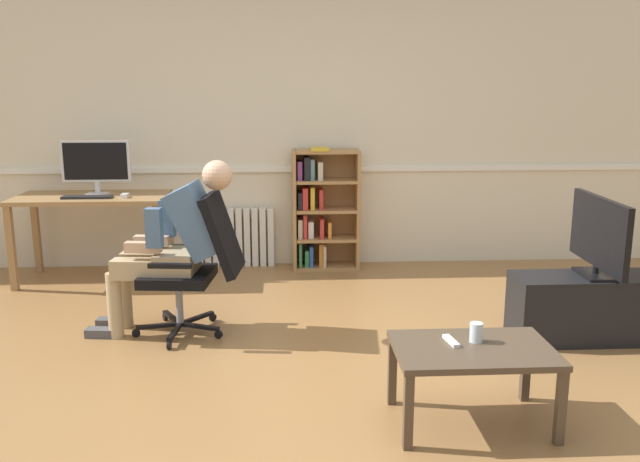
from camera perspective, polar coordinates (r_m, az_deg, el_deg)
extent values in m
plane|color=olive|center=(4.01, -1.48, -12.49)|extent=(18.00, 18.00, 0.00)
cube|color=beige|center=(6.30, -2.33, 9.29)|extent=(12.00, 0.10, 2.70)
cube|color=white|center=(6.27, -2.28, 5.33)|extent=(12.00, 0.03, 0.05)
cube|color=#9E7547|center=(6.09, -25.01, -1.39)|extent=(0.06, 0.06, 0.72)
cube|color=#9E7547|center=(5.75, -13.74, -1.33)|extent=(0.06, 0.06, 0.72)
cube|color=#9E7547|center=(6.31, -12.81, -0.09)|extent=(0.06, 0.06, 0.72)
cube|color=#9E7547|center=(6.62, -23.19, -0.21)|extent=(0.06, 0.06, 0.72)
cube|color=#9E7547|center=(6.09, -19.04, 2.73)|extent=(1.29, 0.66, 0.04)
cube|color=silver|center=(6.14, -18.59, 3.06)|extent=(0.18, 0.14, 0.01)
cube|color=silver|center=(6.15, -18.58, 3.60)|extent=(0.04, 0.02, 0.10)
cube|color=silver|center=(6.12, -18.72, 5.71)|extent=(0.59, 0.02, 0.36)
cube|color=black|center=(6.11, -18.76, 5.69)|extent=(0.54, 0.00, 0.32)
cube|color=black|center=(5.96, -19.38, 2.77)|extent=(0.41, 0.12, 0.02)
cube|color=white|center=(5.90, -16.43, 2.94)|extent=(0.06, 0.10, 0.03)
cube|color=#AD7F4C|center=(6.16, -2.20, 1.80)|extent=(0.03, 0.28, 1.12)
cube|color=#AD7F4C|center=(6.20, 3.21, 1.85)|extent=(0.03, 0.28, 1.12)
cube|color=#AD7F4C|center=(6.31, 0.43, 2.06)|extent=(0.58, 0.02, 1.12)
cube|color=#AD7F4C|center=(6.30, 0.51, -3.04)|extent=(0.55, 0.28, 0.03)
cube|color=#AD7F4C|center=(6.23, 0.51, -0.63)|extent=(0.55, 0.28, 0.03)
cube|color=#AD7F4C|center=(6.17, 0.52, 1.83)|extent=(0.55, 0.28, 0.03)
cube|color=#AD7F4C|center=(6.13, 0.52, 4.33)|extent=(0.55, 0.28, 0.03)
cube|color=#AD7F4C|center=(6.10, 0.53, 6.86)|extent=(0.55, 0.28, 0.03)
cube|color=#38844C|center=(6.24, -1.70, -1.96)|extent=(0.03, 0.19, 0.23)
cube|color=beige|center=(6.20, -1.72, 0.27)|extent=(0.04, 0.19, 0.18)
cube|color=black|center=(6.14, -1.73, 2.64)|extent=(0.04, 0.19, 0.16)
cube|color=#89428E|center=(6.12, -1.76, 5.24)|extent=(0.04, 0.19, 0.17)
cube|color=#38844C|center=(6.27, -1.14, -2.25)|extent=(0.04, 0.19, 0.15)
cube|color=red|center=(6.18, -1.29, 0.48)|extent=(0.04, 0.19, 0.23)
cube|color=red|center=(6.13, -1.29, 2.83)|extent=(0.05, 0.19, 0.20)
cube|color=black|center=(6.10, -1.14, 5.41)|extent=(0.05, 0.19, 0.21)
cube|color=#2D519E|center=(6.25, -0.77, -2.09)|extent=(0.03, 0.19, 0.20)
cube|color=white|center=(6.22, -0.81, 0.21)|extent=(0.05, 0.19, 0.16)
cube|color=gold|center=(6.15, -0.67, 2.89)|extent=(0.04, 0.19, 0.20)
cube|color=#6699A3|center=(6.13, -0.68, 5.35)|extent=(0.04, 0.19, 0.19)
cube|color=orange|center=(6.28, 0.09, -1.95)|extent=(0.05, 0.19, 0.21)
cube|color=red|center=(6.19, 0.13, 0.29)|extent=(0.04, 0.19, 0.18)
cube|color=red|center=(6.16, 0.07, 2.80)|extent=(0.04, 0.19, 0.18)
cube|color=beige|center=(6.11, 0.00, 5.22)|extent=(0.05, 0.19, 0.17)
cube|color=beige|center=(6.25, 0.38, -2.07)|extent=(0.02, 0.19, 0.20)
cube|color=orange|center=(6.20, 0.79, 0.16)|extent=(0.03, 0.19, 0.15)
cube|color=gold|center=(6.05, -0.04, 7.06)|extent=(0.16, 0.22, 0.02)
cube|color=white|center=(6.38, -10.29, -0.58)|extent=(0.06, 0.08, 0.56)
cube|color=white|center=(6.37, -9.63, -0.57)|extent=(0.06, 0.08, 0.56)
cube|color=white|center=(6.37, -8.96, -0.57)|extent=(0.06, 0.08, 0.56)
cube|color=white|center=(6.36, -8.29, -0.56)|extent=(0.06, 0.08, 0.56)
cube|color=white|center=(6.35, -7.62, -0.55)|extent=(0.06, 0.08, 0.56)
cube|color=white|center=(6.35, -6.95, -0.54)|extent=(0.06, 0.08, 0.56)
cube|color=white|center=(6.34, -6.27, -0.53)|extent=(0.06, 0.08, 0.56)
cube|color=white|center=(6.34, -5.60, -0.53)|extent=(0.06, 0.08, 0.56)
cube|color=white|center=(6.34, -4.92, -0.52)|extent=(0.06, 0.08, 0.56)
cube|color=white|center=(6.34, -4.25, -0.51)|extent=(0.06, 0.08, 0.56)
cube|color=black|center=(4.62, -12.37, -8.44)|extent=(0.07, 0.30, 0.02)
cylinder|color=black|center=(4.50, -12.84, -9.56)|extent=(0.03, 0.06, 0.06)
cube|color=black|center=(4.68, -10.34, -8.07)|extent=(0.29, 0.15, 0.02)
cylinder|color=black|center=(4.62, -8.71, -8.78)|extent=(0.06, 0.04, 0.06)
cube|color=black|center=(4.85, -10.54, -7.36)|extent=(0.23, 0.25, 0.02)
cylinder|color=black|center=(4.95, -9.20, -7.35)|extent=(0.05, 0.06, 0.06)
cube|color=black|center=(4.89, -12.57, -7.28)|extent=(0.18, 0.28, 0.02)
cylinder|color=black|center=(5.04, -13.17, -7.19)|extent=(0.05, 0.06, 0.06)
cube|color=black|center=(4.75, -13.73, -7.92)|extent=(0.30, 0.10, 0.02)
cylinder|color=black|center=(4.77, -15.53, -8.45)|extent=(0.06, 0.03, 0.06)
cylinder|color=gray|center=(4.71, -12.00, -5.98)|extent=(0.05, 0.05, 0.30)
cube|color=black|center=(4.65, -12.10, -3.81)|extent=(0.50, 0.50, 0.07)
cube|color=black|center=(4.51, -8.37, -0.23)|extent=(0.27, 0.46, 0.55)
cube|color=black|center=(4.85, -11.18, -1.33)|extent=(0.28, 0.07, 0.03)
cube|color=black|center=(4.37, -12.78, -2.93)|extent=(0.28, 0.07, 0.03)
cube|color=tan|center=(4.62, -12.16, -2.56)|extent=(0.29, 0.36, 0.14)
cube|color=#476689|center=(4.53, -10.54, 0.90)|extent=(0.42, 0.38, 0.52)
sphere|color=#D6A884|center=(4.45, -8.83, 4.76)|extent=(0.20, 0.20, 0.20)
cube|color=white|center=(4.68, -15.53, -1.30)|extent=(0.15, 0.05, 0.02)
cube|color=tan|center=(4.78, -14.27, -2.55)|extent=(0.43, 0.17, 0.13)
cylinder|color=tan|center=(4.92, -16.45, -5.40)|extent=(0.10, 0.10, 0.46)
cube|color=#4C4C51|center=(5.01, -17.40, -7.51)|extent=(0.23, 0.11, 0.06)
cube|color=tan|center=(4.60, -14.98, -3.18)|extent=(0.43, 0.17, 0.13)
cylinder|color=tan|center=(4.74, -17.23, -6.12)|extent=(0.10, 0.10, 0.46)
cube|color=#4C4C51|center=(4.84, -18.21, -8.30)|extent=(0.23, 0.11, 0.06)
cube|color=#476689|center=(4.74, -12.99, 1.06)|extent=(0.11, 0.09, 0.26)
cube|color=#D6A884|center=(4.74, -14.27, -0.81)|extent=(0.25, 0.09, 0.07)
cube|color=#476689|center=(4.44, -14.07, 0.26)|extent=(0.11, 0.09, 0.26)
cube|color=#D6A884|center=(4.56, -14.96, -1.36)|extent=(0.25, 0.09, 0.07)
cube|color=black|center=(4.86, 22.36, -6.11)|extent=(1.07, 0.37, 0.45)
cube|color=black|center=(4.79, 22.58, -3.45)|extent=(0.21, 0.33, 0.02)
cylinder|color=black|center=(4.78, 22.62, -3.05)|extent=(0.04, 0.04, 0.05)
cube|color=black|center=(4.73, 22.87, -0.07)|extent=(0.07, 0.82, 0.46)
cube|color=white|center=(4.74, 23.12, -0.07)|extent=(0.03, 0.77, 0.42)
cube|color=#4C3D2D|center=(3.25, 7.60, -15.15)|extent=(0.04, 0.04, 0.38)
cube|color=#4C3D2D|center=(3.45, 19.98, -14.07)|extent=(0.04, 0.04, 0.38)
cube|color=#4C3D2D|center=(3.84, 17.27, -11.14)|extent=(0.04, 0.04, 0.38)
cube|color=#4C3D2D|center=(3.66, 6.23, -11.85)|extent=(0.04, 0.04, 0.38)
cube|color=#4C3D2D|center=(3.45, 13.04, -9.92)|extent=(0.79, 0.52, 0.03)
cylinder|color=silver|center=(3.49, 13.28, -8.48)|extent=(0.07, 0.07, 0.10)
cube|color=white|center=(3.47, 11.20, -9.25)|extent=(0.06, 0.15, 0.02)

